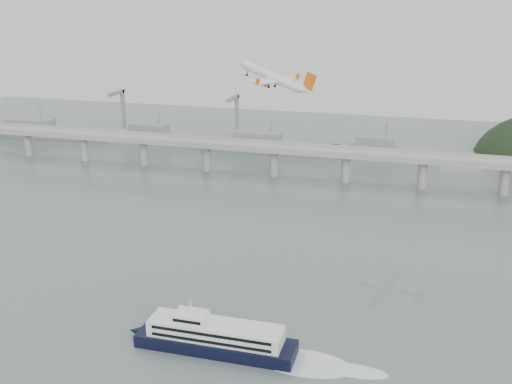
% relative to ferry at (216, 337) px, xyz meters
% --- Properties ---
extents(ground, '(900.00, 900.00, 0.00)m').
position_rel_ferry_xyz_m(ground, '(-6.23, 16.09, -4.82)').
color(ground, slate).
rests_on(ground, ground).
extents(bridge, '(800.00, 22.00, 23.90)m').
position_rel_ferry_xyz_m(bridge, '(-7.38, 216.09, 12.83)').
color(bridge, '#989895').
rests_on(bridge, ground).
extents(distant_fleet, '(453.00, 60.90, 40.00)m').
position_rel_ferry_xyz_m(distant_fleet, '(-161.59, 281.17, 1.41)').
color(distant_fleet, gray).
rests_on(distant_fleet, ground).
extents(ferry, '(94.07, 16.95, 17.76)m').
position_rel_ferry_xyz_m(ferry, '(0.00, 0.00, 0.00)').
color(ferry, black).
rests_on(ferry, ground).
extents(airliner, '(41.90, 38.71, 16.14)m').
position_rel_ferry_xyz_m(airliner, '(-5.56, 98.96, 78.41)').
color(airliner, white).
rests_on(airliner, ground).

